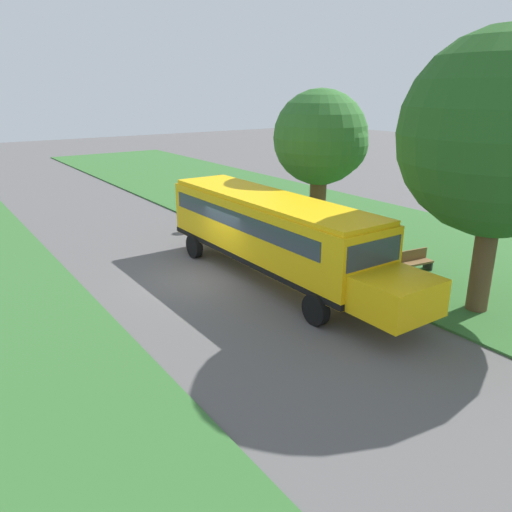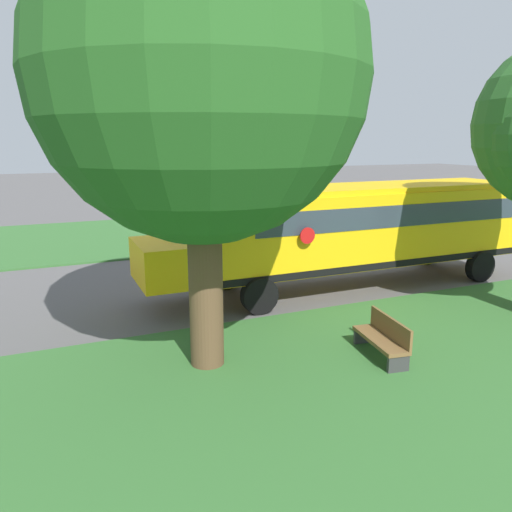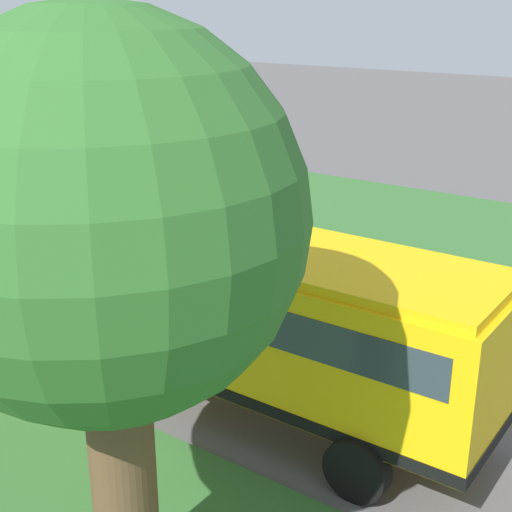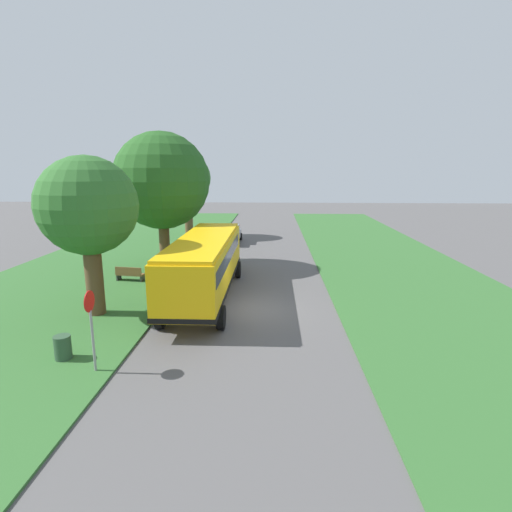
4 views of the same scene
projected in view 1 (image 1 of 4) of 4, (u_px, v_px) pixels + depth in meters
name	position (u px, v px, depth m)	size (l,w,h in m)	color
ground_plane	(201.00, 279.00, 19.17)	(120.00, 120.00, 0.00)	#565454
grass_verge	(379.00, 236.00, 24.56)	(12.00, 80.00, 0.08)	#33662D
school_bus	(273.00, 230.00, 18.56)	(2.85, 12.42, 3.16)	yellow
oak_tree_beside_bus	(324.00, 140.00, 22.01)	(4.19, 4.25, 6.98)	brown
oak_tree_roadside_mid	(504.00, 132.00, 14.67)	(6.10, 6.10, 8.71)	brown
stop_sign	(221.00, 194.00, 25.86)	(0.08, 0.68, 2.74)	gray
park_bench	(413.00, 262.00, 19.59)	(1.66, 0.73, 0.92)	brown
trash_bin	(252.00, 217.00, 26.46)	(0.56, 0.56, 0.90)	#2D4C33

